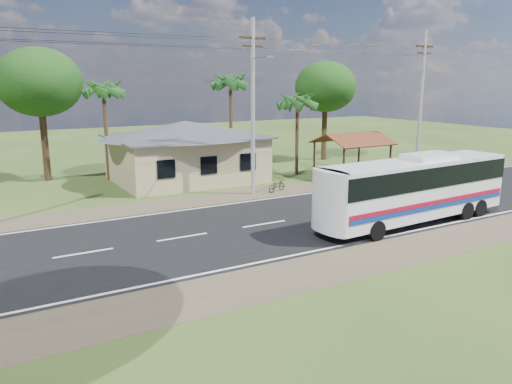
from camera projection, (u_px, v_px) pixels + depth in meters
ground at (264, 224)px, 25.69m from camera, size 120.00×120.00×0.00m
road at (264, 224)px, 25.68m from camera, size 120.00×16.00×0.03m
house at (186, 145)px, 36.61m from camera, size 12.40×10.00×5.00m
waiting_shed at (353, 140)px, 38.60m from camera, size 5.20×4.48×3.35m
concrete_barrier at (367, 177)px, 36.15m from camera, size 7.00×0.30×0.90m
utility_poles at (248, 105)px, 31.22m from camera, size 32.80×2.22×11.00m
palm_near at (298, 101)px, 38.37m from camera, size 2.80×2.80×6.70m
palm_mid at (230, 82)px, 40.17m from camera, size 2.80×2.80×8.20m
palm_far at (103, 89)px, 35.85m from camera, size 2.80×2.80×7.70m
tree_behind_house at (39, 83)px, 35.51m from camera, size 6.00×6.00×9.61m
tree_behind_shed at (326, 87)px, 45.55m from camera, size 5.60×5.60×9.02m
coach_bus at (415, 184)px, 25.52m from camera, size 11.59×2.97×3.57m
motorcycle at (277, 185)px, 33.17m from camera, size 1.72×1.09×0.85m
person at (453, 162)px, 39.56m from camera, size 0.80×0.69×1.86m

